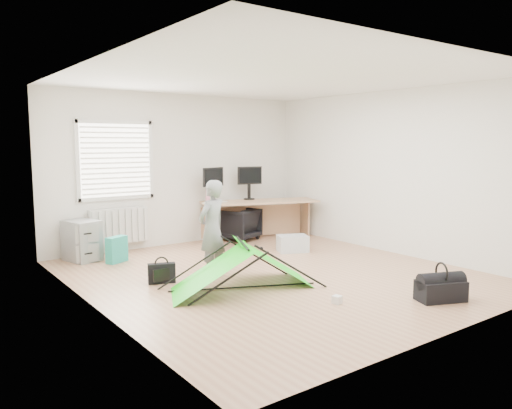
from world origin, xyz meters
TOP-DOWN VIEW (x-y plane):
  - ground at (0.00, 0.00)m, footprint 5.50×5.50m
  - back_wall at (0.00, 2.75)m, footprint 5.00×0.02m
  - window at (-1.20, 2.71)m, footprint 1.20×0.06m
  - radiator at (-1.20, 2.67)m, footprint 1.00×0.12m
  - desk at (1.35, 2.12)m, footprint 2.30×1.36m
  - filing_cabinet at (-1.90, 2.43)m, footprint 0.54×0.64m
  - monitor_left at (0.50, 2.42)m, footprint 0.50×0.23m
  - monitor_right at (1.32, 2.42)m, footprint 0.50×0.21m
  - keyboard at (0.50, 2.34)m, footprint 0.52×0.28m
  - thermos at (0.40, 2.43)m, footprint 0.09×0.09m
  - office_chair at (1.02, 2.35)m, footprint 0.84×0.85m
  - person at (-0.76, 0.38)m, footprint 0.57×0.47m
  - kite at (-0.73, -0.31)m, footprint 2.05×1.54m
  - storage_crate at (1.19, 0.96)m, footprint 0.59×0.52m
  - tote_bag at (-1.51, 1.98)m, footprint 0.37×0.27m
  - laptop_bag at (-1.46, 0.52)m, footprint 0.37×0.22m
  - white_box at (-0.21, -1.45)m, footprint 0.11×0.11m
  - duffel_bag at (0.85, -2.10)m, footprint 0.62×0.47m

SIDE VIEW (x-z plane):
  - ground at x=0.00m, z-range 0.00..0.00m
  - white_box at x=-0.21m, z-range 0.00..0.09m
  - duffel_bag at x=0.85m, z-range 0.00..0.24m
  - laptop_bag at x=-1.46m, z-range 0.00..0.27m
  - storage_crate at x=1.19m, z-range 0.00..0.28m
  - tote_bag at x=-1.51m, z-range 0.00..0.40m
  - kite at x=-0.73m, z-range 0.00..0.58m
  - office_chair at x=1.02m, z-range 0.00..0.61m
  - filing_cabinet at x=-1.90m, z-range 0.00..0.63m
  - desk at x=1.35m, z-range 0.00..0.75m
  - radiator at x=-1.20m, z-range 0.15..0.75m
  - person at x=-0.76m, z-range 0.00..1.34m
  - keyboard at x=0.50m, z-range 0.75..0.77m
  - thermos at x=0.40m, z-range 0.75..1.02m
  - monitor_right at x=1.32m, z-range 0.75..1.21m
  - monitor_left at x=0.50m, z-range 0.75..1.22m
  - back_wall at x=0.00m, z-range 0.00..2.70m
  - window at x=-1.20m, z-range 0.95..2.15m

